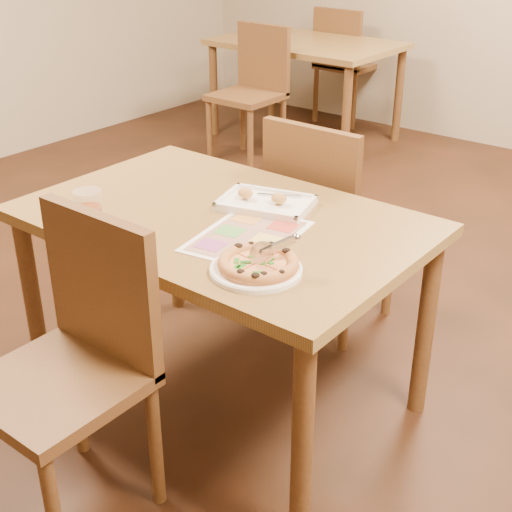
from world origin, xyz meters
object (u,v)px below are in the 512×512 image
Objects in this scene: bg_table at (306,53)px; glass_tumbler at (89,210)px; bg_chair_far at (342,52)px; pizza at (258,263)px; bg_chair_near at (255,77)px; chair_far at (322,204)px; dining_table at (222,239)px; appetizer_tray at (265,203)px; pizza_cutter at (274,248)px; menu at (248,236)px; chair_near at (80,334)px; plate at (256,270)px.

glass_tumbler is (1.32, -3.11, 0.13)m from bg_table.
glass_tumbler is at bearing 110.09° from bg_chair_far.
glass_tumbler is (-0.61, -0.08, 0.02)m from pizza.
bg_chair_near is at bearing -90.00° from bg_table.
chair_far is 0.36× the size of bg_table.
dining_table is 0.19m from appetizer_tray.
pizza_cutter is at bearing 8.78° from glass_tumbler.
menu is (0.10, -0.22, -0.01)m from appetizer_tray.
menu is at bearing -52.08° from bg_chair_near.
chair_near reaches higher than appetizer_tray.
menu is (-0.16, 0.17, -0.00)m from plate.
bg_table is 5.75× the size of pizza.
chair_near is at bearing -90.00° from dining_table.
bg_chair_far reaches higher than plate.
bg_chair_near reaches higher than menu.
menu is at bearing 117.67° from bg_chair_far.
bg_chair_near is at bearing 117.77° from glass_tumbler.
plate is 1.14× the size of pizza.
chair_far is 4.16× the size of glass_tumbler.
pizza is at bearing 111.91° from chair_far.
dining_table is 2.77× the size of chair_far.
plate reaches higher than bg_table.
plate is at bearing -55.49° from appetizer_tray.
chair_near is at bearing -64.81° from bg_table.
dining_table is 0.61m from chair_near.
pizza_cutter is 0.25m from menu.
appetizer_tray is at bearing 84.74° from chair_near.
glass_tumbler reaches higher than pizza.
dining_table is 0.61m from chair_far.
bg_chair_far reaches higher than glass_tumbler.
dining_table is at bearing 144.26° from plate.
glass_tumbler reaches higher than bg_table.
plate is at bearing 6.60° from glass_tumbler.
pizza reaches higher than menu.
chair_far and bg_chair_far have the same top height.
glass_tumbler is (-0.61, -0.07, 0.04)m from plate.
appetizer_tray is at bearing 64.62° from dining_table.
chair_far is 4.24× the size of pizza_cutter.
chair_far is 0.92m from pizza_cutter.
chair_far reaches higher than pizza.
bg_chair_far is at bearing 110.09° from glass_tumbler.
bg_chair_far reaches higher than bg_table.
glass_tumbler reaches higher than menu.
chair_far is at bearing -44.94° from bg_chair_near.
pizza_cutter is at bearing -29.46° from dining_table.
bg_chair_near and bg_chair_far have the same top height.
chair_near is at bearing -60.26° from bg_chair_near.
pizza is at bearing -54.79° from appetizer_tray.
chair_near reaches higher than menu.
dining_table is 3.67m from bg_chair_far.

